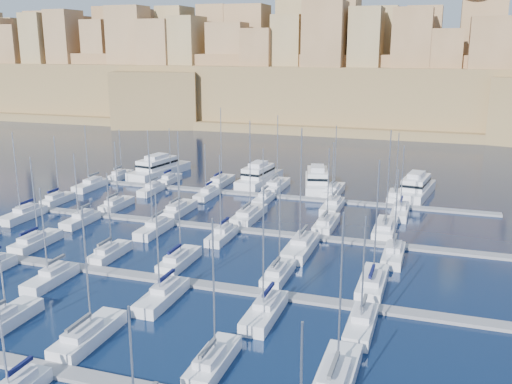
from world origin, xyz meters
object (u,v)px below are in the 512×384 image
(motor_yacht_a, at_px, (159,168))
(motor_yacht_c, at_px, (317,181))
(sailboat_2, at_px, (3,321))
(motor_yacht_d, at_px, (416,188))
(motor_yacht_b, at_px, (259,176))
(sailboat_4, at_px, (213,361))

(motor_yacht_a, bearing_deg, motor_yacht_c, -1.17)
(sailboat_2, distance_m, motor_yacht_d, 79.42)
(motor_yacht_a, distance_m, motor_yacht_c, 37.14)
(motor_yacht_c, distance_m, motor_yacht_d, 19.84)
(motor_yacht_c, relative_size, motor_yacht_d, 1.02)
(motor_yacht_b, height_order, motor_yacht_c, same)
(sailboat_2, bearing_deg, motor_yacht_d, 61.13)
(sailboat_2, distance_m, motor_yacht_b, 69.75)
(sailboat_4, bearing_deg, motor_yacht_b, 104.67)
(sailboat_2, distance_m, motor_yacht_a, 72.81)
(sailboat_2, height_order, motor_yacht_d, sailboat_2)
(motor_yacht_b, bearing_deg, motor_yacht_a, 177.93)
(motor_yacht_b, relative_size, motor_yacht_c, 0.97)
(sailboat_2, bearing_deg, motor_yacht_b, 85.21)
(motor_yacht_c, bearing_deg, sailboat_4, -85.40)
(sailboat_4, relative_size, motor_yacht_c, 0.87)
(motor_yacht_c, bearing_deg, motor_yacht_d, -0.20)
(motor_yacht_c, bearing_deg, sailboat_2, -104.88)
(motor_yacht_a, height_order, motor_yacht_b, same)
(sailboat_4, distance_m, motor_yacht_d, 71.43)
(sailboat_4, relative_size, motor_yacht_b, 0.90)
(motor_yacht_d, bearing_deg, motor_yacht_c, 179.80)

